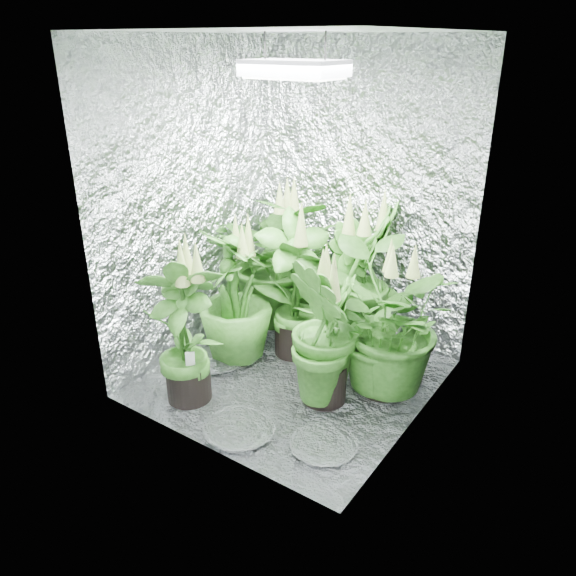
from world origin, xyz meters
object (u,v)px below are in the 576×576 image
(plant_d, at_px, (235,298))
(circulation_fan, at_px, (407,355))
(grow_lamp, at_px, (294,69))
(plant_a, at_px, (280,257))
(plant_f, at_px, (184,330))
(plant_e, at_px, (386,325))
(plant_b, at_px, (295,288))
(plant_c, at_px, (362,279))
(plant_g, at_px, (325,333))

(plant_d, relative_size, circulation_fan, 2.52)
(grow_lamp, distance_m, plant_a, 1.52)
(plant_a, relative_size, plant_f, 1.18)
(grow_lamp, bearing_deg, plant_e, 19.60)
(plant_a, height_order, plant_b, plant_a)
(plant_a, xyz_separation_m, circulation_fan, (1.10, -0.19, -0.36))
(plant_e, bearing_deg, plant_c, 131.90)
(plant_g, xyz_separation_m, circulation_fan, (0.31, 0.49, -0.28))
(plant_b, relative_size, plant_d, 1.08)
(plant_d, bearing_deg, plant_e, 11.05)
(plant_g, bearing_deg, plant_f, -146.19)
(grow_lamp, xyz_separation_m, circulation_fan, (0.59, 0.41, -1.66))
(plant_g, distance_m, circulation_fan, 0.64)
(plant_c, bearing_deg, plant_f, -114.83)
(plant_a, distance_m, plant_d, 0.61)
(plant_a, height_order, plant_g, plant_a)
(plant_c, relative_size, plant_d, 1.12)
(grow_lamp, xyz_separation_m, plant_a, (-0.51, 0.59, -1.30))
(plant_c, bearing_deg, circulation_fan, -25.21)
(plant_a, distance_m, plant_e, 1.12)
(plant_b, distance_m, plant_g, 0.57)
(grow_lamp, xyz_separation_m, plant_d, (-0.45, -0.00, -1.38))
(plant_b, height_order, plant_e, plant_b)
(plant_e, bearing_deg, plant_d, -168.95)
(circulation_fan, bearing_deg, plant_a, 177.44)
(plant_b, bearing_deg, grow_lamp, -57.84)
(plant_e, bearing_deg, plant_b, 173.09)
(plant_g, bearing_deg, plant_b, 141.75)
(plant_d, distance_m, plant_e, 1.00)
(plant_d, height_order, plant_e, plant_d)
(plant_e, bearing_deg, circulation_fan, 74.68)
(plant_a, xyz_separation_m, plant_f, (0.13, -1.12, -0.07))
(plant_d, xyz_separation_m, circulation_fan, (1.04, 0.41, -0.28))
(plant_a, relative_size, circulation_fan, 3.07)
(grow_lamp, bearing_deg, plant_g, -16.18)
(plant_b, distance_m, plant_c, 0.46)
(plant_f, bearing_deg, plant_d, 96.89)
(circulation_fan, bearing_deg, plant_e, -98.25)
(grow_lamp, distance_m, plant_c, 1.47)
(plant_d, relative_size, plant_g, 1.00)
(plant_b, relative_size, plant_g, 1.08)
(plant_a, height_order, plant_e, plant_a)
(grow_lamp, xyz_separation_m, plant_b, (-0.17, 0.27, -1.34))
(plant_c, height_order, plant_d, plant_c)
(plant_d, height_order, plant_g, plant_g)
(plant_b, distance_m, plant_e, 0.70)
(plant_e, bearing_deg, plant_a, 158.64)
(circulation_fan, bearing_deg, plant_f, -129.23)
(grow_lamp, relative_size, plant_g, 0.51)
(plant_a, bearing_deg, plant_e, -21.36)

